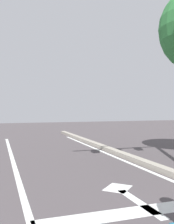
# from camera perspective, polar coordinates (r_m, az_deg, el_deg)

# --- Properties ---
(lane_line_center) EXTENTS (0.12, 20.00, 0.01)m
(lane_line_center) POSITION_cam_1_polar(r_m,az_deg,el_deg) (4.05, -12.31, -21.95)
(lane_line_center) COLOR silver
(lane_line_center) RESTS_ON ground
(stop_bar) EXTENTS (3.28, 0.40, 0.01)m
(stop_bar) POSITION_cam_1_polar(r_m,az_deg,el_deg) (4.34, 11.64, -20.32)
(stop_bar) COLOR silver
(stop_bar) RESTS_ON ground
(lane_arrow_stem) EXTENTS (0.16, 1.40, 0.01)m
(lane_arrow_stem) POSITION_cam_1_polar(r_m,az_deg,el_deg) (4.67, 11.43, -18.76)
(lane_arrow_stem) COLOR silver
(lane_arrow_stem) RESTS_ON ground
(lane_arrow_head) EXTENTS (0.71, 0.71, 0.01)m
(lane_arrow_head) POSITION_cam_1_polar(r_m,az_deg,el_deg) (5.39, 6.68, -16.05)
(lane_arrow_head) COLOR silver
(lane_arrow_head) RESTS_ON ground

